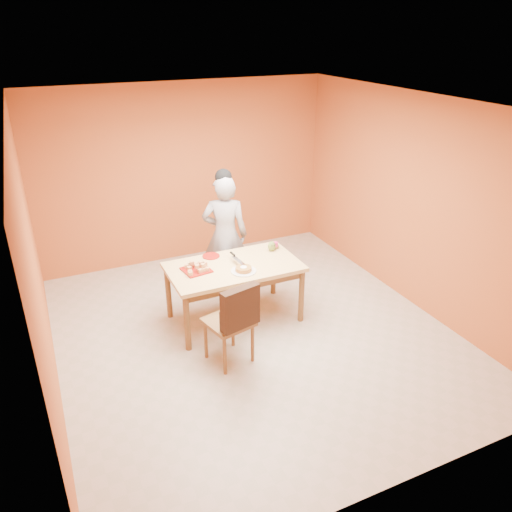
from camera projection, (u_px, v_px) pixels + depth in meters
name	position (u px, v px, depth m)	size (l,w,h in m)	color
floor	(254.00, 333.00, 6.09)	(5.00, 5.00, 0.00)	beige
ceiling	(253.00, 105.00, 4.94)	(5.00, 5.00, 0.00)	silver
wall_back	(186.00, 174.00, 7.57)	(4.50, 4.50, 0.00)	#B05728
wall_left	(35.00, 269.00, 4.67)	(5.00, 5.00, 0.00)	#B05728
wall_right	(414.00, 203.00, 6.36)	(5.00, 5.00, 0.00)	#B05728
dining_table	(234.00, 272.00, 6.11)	(1.60, 0.90, 0.76)	#E8BC79
dining_chair	(229.00, 321.00, 5.38)	(0.56, 0.63, 1.01)	brown
pastry_pile	(196.00, 266.00, 5.91)	(0.28, 0.28, 0.09)	#E99C63
person	(225.00, 235.00, 6.71)	(0.61, 0.40, 1.67)	gray
pastry_platter	(196.00, 270.00, 5.93)	(0.31, 0.31, 0.02)	maroon
red_dinner_plate	(211.00, 256.00, 6.29)	(0.22, 0.22, 0.01)	maroon
white_cake_plate	(244.00, 271.00, 5.91)	(0.30, 0.30, 0.01)	silver
sponge_cake	(244.00, 269.00, 5.90)	(0.19, 0.19, 0.04)	#C08A31
cake_server	(238.00, 261.00, 6.04)	(0.05, 0.27, 0.01)	silver
egg_ornament	(272.00, 246.00, 6.41)	(0.11, 0.08, 0.13)	olive
magenta_glass	(275.00, 245.00, 6.49)	(0.06, 0.06, 0.09)	#D01F60
checker_tin	(275.00, 247.00, 6.52)	(0.11, 0.11, 0.03)	#39220F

